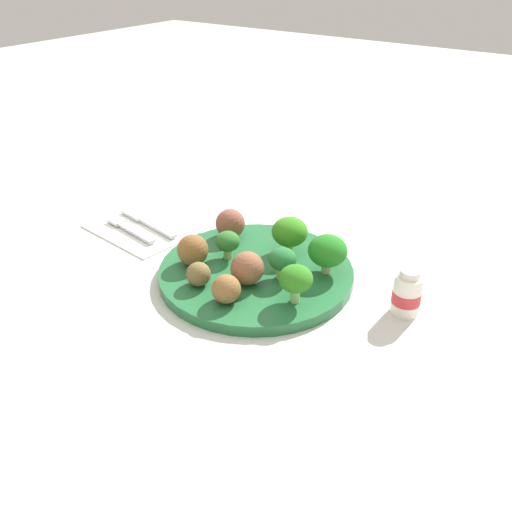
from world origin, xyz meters
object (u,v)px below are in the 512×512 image
(napkin, at_px, (140,229))
(fork, at_px, (128,228))
(broccoli_floret_front_right, at_px, (283,260))
(knife, at_px, (146,221))
(broccoli_floret_near_rim, at_px, (290,232))
(broccoli_floret_front_left, at_px, (228,242))
(meatball_near_rim, at_px, (230,224))
(meatball_mid_right, at_px, (247,268))
(broccoli_floret_back_right, at_px, (328,251))
(broccoli_floret_mid_left, at_px, (296,279))
(meatball_center, at_px, (226,289))
(plate, at_px, (256,273))
(meatball_far_rim, at_px, (198,274))
(yogurt_bottle, at_px, (407,294))
(meatball_mid_left, at_px, (193,250))

(napkin, bearing_deg, fork, 59.92)
(broccoli_floret_front_right, relative_size, knife, 0.31)
(broccoli_floret_near_rim, bearing_deg, broccoli_floret_front_left, 44.59)
(broccoli_floret_front_left, xyz_separation_m, meatball_near_rim, (0.04, -0.05, -0.00))
(meatball_mid_right, bearing_deg, knife, -14.14)
(meatball_mid_right, height_order, napkin, meatball_mid_right)
(broccoli_floret_back_right, height_order, napkin, broccoli_floret_back_right)
(broccoli_floret_mid_left, height_order, meatball_mid_right, broccoli_floret_mid_left)
(meatball_center, bearing_deg, broccoli_floret_front_left, -53.22)
(plate, relative_size, broccoli_floret_front_right, 6.12)
(meatball_far_rim, xyz_separation_m, napkin, (0.21, -0.09, -0.03))
(broccoli_floret_near_rim, distance_m, napkin, 0.27)
(fork, bearing_deg, broccoli_floret_near_rim, -164.83)
(broccoli_floret_back_right, height_order, broccoli_floret_mid_left, broccoli_floret_back_right)
(broccoli_floret_near_rim, relative_size, yogurt_bottle, 0.87)
(meatball_center, relative_size, meatball_mid_left, 0.85)
(broccoli_floret_mid_left, relative_size, meatball_near_rim, 1.14)
(broccoli_floret_front_left, xyz_separation_m, knife, (0.20, -0.03, -0.04))
(broccoli_floret_near_rim, distance_m, meatball_far_rim, 0.16)
(broccoli_floret_back_right, height_order, fork, broccoli_floret_back_right)
(meatball_center, relative_size, knife, 0.26)
(meatball_far_rim, height_order, meatball_near_rim, meatball_near_rim)
(meatball_near_rim, height_order, yogurt_bottle, yogurt_bottle)
(broccoli_floret_mid_left, height_order, knife, broccoli_floret_mid_left)
(plate, relative_size, yogurt_bottle, 4.26)
(broccoli_floret_back_right, xyz_separation_m, knife, (0.34, 0.02, -0.04))
(broccoli_floret_near_rim, xyz_separation_m, knife, (0.27, 0.04, -0.04))
(broccoli_floret_near_rim, distance_m, broccoli_floret_front_right, 0.07)
(broccoli_floret_mid_left, xyz_separation_m, meatball_mid_right, (0.08, -0.00, -0.01))
(broccoli_floret_front_left, xyz_separation_m, broccoli_floret_mid_left, (-0.14, 0.04, 0.01))
(meatball_center, relative_size, meatball_mid_right, 0.83)
(meatball_near_rim, bearing_deg, napkin, 16.36)
(broccoli_floret_near_rim, height_order, meatball_mid_left, broccoli_floret_near_rim)
(fork, height_order, knife, same)
(broccoli_floret_front_right, relative_size, meatball_far_rim, 1.35)
(broccoli_floret_back_right, height_order, meatball_mid_right, broccoli_floret_back_right)
(broccoli_floret_back_right, xyz_separation_m, meatball_mid_left, (0.17, 0.09, -0.01))
(meatball_center, bearing_deg, broccoli_floret_mid_left, -144.49)
(meatball_far_rim, relative_size, yogurt_bottle, 0.51)
(meatball_mid_right, distance_m, knife, 0.27)
(broccoli_floret_front_right, height_order, meatball_center, broccoli_floret_front_right)
(broccoli_floret_front_left, bearing_deg, fork, 2.36)
(broccoli_floret_near_rim, height_order, meatball_far_rim, broccoli_floret_near_rim)
(broccoli_floret_mid_left, height_order, meatball_mid_left, broccoli_floret_mid_left)
(meatball_far_rim, relative_size, meatball_near_rim, 0.73)
(plate, bearing_deg, fork, 1.75)
(broccoli_floret_mid_left, relative_size, meatball_far_rim, 1.56)
(broccoli_floret_front_left, height_order, meatball_near_rim, meatball_near_rim)
(fork, bearing_deg, meatball_mid_right, 173.48)
(meatball_far_rim, relative_size, knife, 0.23)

